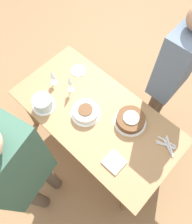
# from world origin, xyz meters

# --- Properties ---
(ground_plane) EXTENTS (12.00, 12.00, 0.00)m
(ground_plane) POSITION_xyz_m (0.00, 0.00, 0.00)
(ground_plane) COLOR #8E6B47
(dining_table) EXTENTS (1.57, 0.81, 0.74)m
(dining_table) POSITION_xyz_m (0.00, 0.00, 0.63)
(dining_table) COLOR #9E754C
(dining_table) RESTS_ON ground_plane
(cake_center_white) EXTENTS (0.27, 0.27, 0.08)m
(cake_center_white) POSITION_xyz_m (0.08, 0.06, 0.77)
(cake_center_white) COLOR white
(cake_center_white) RESTS_ON dining_table
(cake_front_chocolate) EXTENTS (0.29, 0.29, 0.09)m
(cake_front_chocolate) POSITION_xyz_m (-0.27, -0.16, 0.78)
(cake_front_chocolate) COLOR white
(cake_front_chocolate) RESTS_ON dining_table
(cake_back_decorated) EXTENTS (0.21, 0.21, 0.12)m
(cake_back_decorated) POSITION_xyz_m (0.41, 0.26, 0.80)
(cake_back_decorated) COLOR white
(cake_back_decorated) RESTS_ON dining_table
(wine_glass_near) EXTENTS (0.06, 0.06, 0.22)m
(wine_glass_near) POSITION_xyz_m (0.36, -0.03, 0.88)
(wine_glass_near) COLOR silver
(wine_glass_near) RESTS_ON dining_table
(wine_glass_far) EXTENTS (0.07, 0.07, 0.18)m
(wine_glass_far) POSITION_xyz_m (0.53, 0.03, 0.86)
(wine_glass_far) COLOR silver
(wine_glass_far) RESTS_ON dining_table
(dessert_plate_right) EXTENTS (0.15, 0.15, 0.01)m
(dessert_plate_right) POSITION_xyz_m (0.47, -0.24, 0.74)
(dessert_plate_right) COLOR silver
(dessert_plate_right) RESTS_ON dining_table
(fork_pile) EXTENTS (0.20, 0.12, 0.02)m
(fork_pile) POSITION_xyz_m (-0.64, -0.20, 0.75)
(fork_pile) COLOR silver
(fork_pile) RESTS_ON dining_table
(napkin_stack) EXTENTS (0.16, 0.15, 0.02)m
(napkin_stack) POSITION_xyz_m (-0.41, 0.22, 0.75)
(napkin_stack) COLOR silver
(napkin_stack) RESTS_ON dining_table
(person_cutting) EXTENTS (0.23, 0.41, 1.64)m
(person_cutting) POSITION_xyz_m (-0.29, -0.66, 0.99)
(person_cutting) COLOR #4C4238
(person_cutting) RESTS_ON ground_plane
(person_watching) EXTENTS (0.31, 0.44, 1.74)m
(person_watching) POSITION_xyz_m (-0.05, 0.76, 1.06)
(person_watching) COLOR #4C4238
(person_watching) RESTS_ON ground_plane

